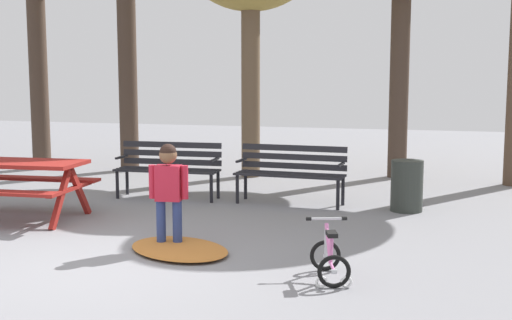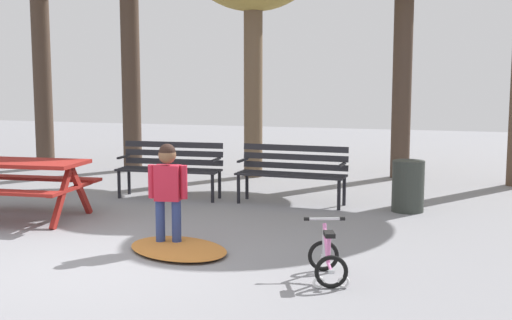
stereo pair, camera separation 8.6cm
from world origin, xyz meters
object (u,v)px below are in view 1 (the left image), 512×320
(picnic_table, at_px, (14,174))
(park_bench_far_left, at_px, (169,165))
(kids_bicycle, at_px, (330,258))
(child_standing, at_px, (169,187))
(park_bench_left, at_px, (291,169))
(trash_bin, at_px, (407,186))

(picnic_table, height_order, park_bench_far_left, park_bench_far_left)
(kids_bicycle, bearing_deg, park_bench_far_left, 132.76)
(child_standing, bearing_deg, picnic_table, 163.14)
(child_standing, bearing_deg, park_bench_far_left, 114.09)
(park_bench_left, bearing_deg, trash_bin, -2.54)
(park_bench_far_left, xyz_separation_m, trash_bin, (3.57, 0.01, -0.16))
(picnic_table, distance_m, trash_bin, 5.27)
(picnic_table, xyz_separation_m, park_bench_left, (3.21, 2.06, -0.08))
(child_standing, relative_size, kids_bicycle, 1.82)
(child_standing, bearing_deg, park_bench_left, 76.41)
(park_bench_far_left, height_order, trash_bin, park_bench_far_left)
(park_bench_left, xyz_separation_m, trash_bin, (1.66, -0.07, -0.16))
(park_bench_far_left, bearing_deg, trash_bin, 0.08)
(park_bench_far_left, distance_m, trash_bin, 3.58)
(child_standing, bearing_deg, kids_bicycle, -17.99)
(park_bench_far_left, bearing_deg, kids_bicycle, -47.24)
(kids_bicycle, xyz_separation_m, trash_bin, (0.47, 3.36, 0.15))
(park_bench_left, relative_size, trash_bin, 2.28)
(picnic_table, bearing_deg, child_standing, -16.86)
(picnic_table, height_order, park_bench_left, park_bench_left)
(park_bench_left, distance_m, child_standing, 2.91)
(park_bench_left, bearing_deg, picnic_table, -147.39)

